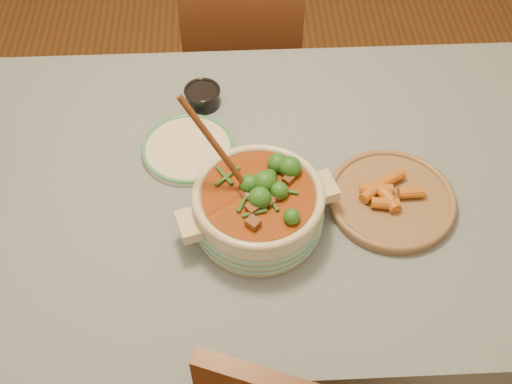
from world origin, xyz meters
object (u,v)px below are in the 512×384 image
dining_table (267,204)px  stew_casserole (258,205)px  condiment_bowl (202,95)px  chair_far (243,54)px  fried_plate (392,198)px  white_plate (188,149)px

dining_table → stew_casserole: (-0.03, -0.13, 0.17)m
condiment_bowl → stew_casserole: bearing=-72.5°
condiment_bowl → chair_far: 0.61m
stew_casserole → chair_far: stew_casserole is taller
dining_table → fried_plate: bearing=-14.8°
dining_table → condiment_bowl: (-0.17, 0.31, 0.12)m
dining_table → condiment_bowl: 0.37m
dining_table → fried_plate: fried_plate is taller
stew_casserole → condiment_bowl: (-0.14, 0.44, -0.05)m
fried_plate → chair_far: chair_far is taller
condiment_bowl → chair_far: size_ratio=0.15×
stew_casserole → dining_table: bearing=76.6°
chair_far → dining_table: bearing=95.3°
white_plate → chair_far: bearing=76.6°
condiment_bowl → fried_plate: (0.48, -0.39, -0.01)m
white_plate → chair_far: 0.78m
dining_table → chair_far: (-0.04, 0.83, -0.16)m
dining_table → white_plate: bearing=150.2°
dining_table → condiment_bowl: condiment_bowl is taller
condiment_bowl → chair_far: chair_far is taller
dining_table → fried_plate: 0.34m
stew_casserole → chair_far: bearing=90.5°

